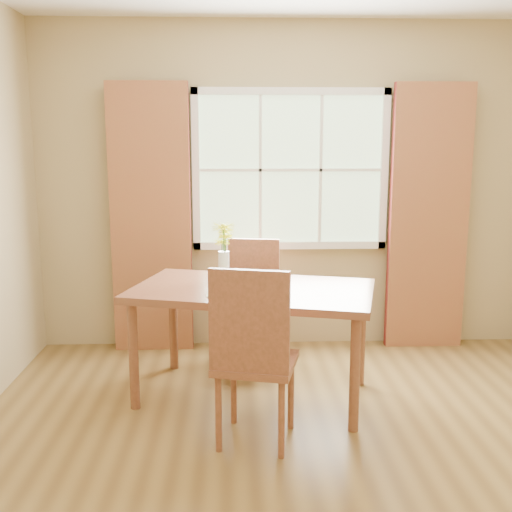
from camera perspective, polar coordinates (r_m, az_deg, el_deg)
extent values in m
cube|color=brown|center=(3.59, 5.94, -18.16)|extent=(4.20, 3.80, 0.02)
cube|color=tan|center=(5.06, 3.23, 6.51)|extent=(4.20, 0.02, 2.70)
cube|color=tan|center=(1.34, 18.47, -6.03)|extent=(4.20, 0.02, 2.70)
cube|color=#A3C595|center=(5.02, 3.28, 8.19)|extent=(1.50, 0.02, 1.20)
cube|color=white|center=(5.00, 3.39, 15.40)|extent=(1.62, 0.04, 0.06)
cube|color=white|center=(5.06, 3.23, 1.02)|extent=(1.62, 0.04, 0.06)
cube|color=white|center=(4.98, -5.76, 8.13)|extent=(0.06, 0.04, 1.32)
cube|color=white|center=(5.12, 12.12, 8.02)|extent=(0.06, 0.04, 1.32)
cube|color=white|center=(4.99, 3.31, 8.18)|extent=(1.50, 0.03, 0.02)
cube|color=maroon|center=(4.98, -9.98, 3.40)|extent=(0.65, 0.08, 2.20)
cube|color=maroon|center=(5.19, 16.10, 3.44)|extent=(0.65, 0.08, 2.20)
cube|color=brown|center=(4.01, -0.31, -3.35)|extent=(1.75, 1.26, 0.05)
cylinder|color=brown|center=(4.02, -11.58, -9.32)|extent=(0.06, 0.06, 0.72)
cylinder|color=brown|center=(3.69, 9.39, -11.07)|extent=(0.06, 0.06, 0.72)
cylinder|color=brown|center=(4.66, -7.89, -6.38)|extent=(0.06, 0.06, 0.72)
cylinder|color=brown|center=(4.38, 9.98, -7.55)|extent=(0.06, 0.06, 0.72)
cube|color=brown|center=(3.50, 0.01, -10.15)|extent=(0.54, 0.54, 0.04)
cube|color=brown|center=(3.22, -0.71, -6.31)|extent=(0.44, 0.14, 0.57)
cylinder|color=brown|center=(3.48, -3.59, -14.76)|extent=(0.04, 0.04, 0.45)
cylinder|color=brown|center=(3.41, 2.44, -15.30)|extent=(0.04, 0.04, 0.45)
cylinder|color=brown|center=(3.80, -2.14, -12.49)|extent=(0.04, 0.04, 0.45)
cylinder|color=brown|center=(3.73, 3.35, -12.92)|extent=(0.04, 0.04, 0.45)
cube|color=brown|center=(4.65, -0.53, -5.34)|extent=(0.47, 0.47, 0.04)
cube|color=brown|center=(4.75, -0.22, -1.47)|extent=(0.41, 0.10, 0.52)
cylinder|color=brown|center=(4.59, -2.88, -8.55)|extent=(0.03, 0.03, 0.42)
cylinder|color=brown|center=(4.54, 1.26, -8.75)|extent=(0.03, 0.03, 0.42)
cylinder|color=brown|center=(4.89, -2.17, -7.29)|extent=(0.03, 0.03, 0.42)
cylinder|color=brown|center=(4.85, 1.69, -7.45)|extent=(0.03, 0.03, 0.42)
cube|color=beige|center=(3.91, -1.33, -3.31)|extent=(0.46, 0.34, 0.01)
cube|color=#A3CD33|center=(3.92, -2.00, -3.13)|extent=(0.35, 0.35, 0.01)
ellipsoid|color=#CB9245|center=(3.87, -1.98, -2.85)|extent=(0.22, 0.19, 0.05)
ellipsoid|color=#4C8C2D|center=(3.85, -1.22, -2.69)|extent=(0.10, 0.07, 0.01)
cylinder|color=red|center=(3.86, -2.06, -2.30)|extent=(0.09, 0.09, 0.01)
cylinder|color=red|center=(3.87, -1.56, -2.15)|extent=(0.09, 0.09, 0.01)
ellipsoid|color=#CB9245|center=(3.85, -1.92, -1.67)|extent=(0.22, 0.19, 0.06)
cylinder|color=silver|center=(3.82, 2.24, -2.70)|extent=(0.09, 0.09, 0.13)
cylinder|color=silver|center=(3.82, 2.24, -2.86)|extent=(0.08, 0.08, 0.11)
cylinder|color=silver|center=(4.26, -3.08, -0.86)|extent=(0.08, 0.08, 0.20)
cylinder|color=silver|center=(4.27, -3.08, -1.50)|extent=(0.07, 0.07, 0.10)
cylinder|color=#3D7028|center=(4.24, -3.09, 0.30)|extent=(0.01, 0.01, 0.37)
cylinder|color=#3D7028|center=(4.24, -2.91, -0.16)|extent=(0.01, 0.01, 0.31)
cylinder|color=#3D7028|center=(4.26, -3.23, -0.40)|extent=(0.01, 0.01, 0.26)
cylinder|color=#3D7028|center=(4.25, -2.97, 0.10)|extent=(0.01, 0.01, 0.34)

